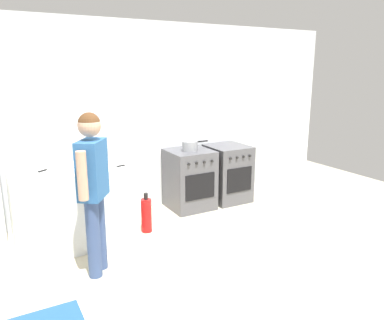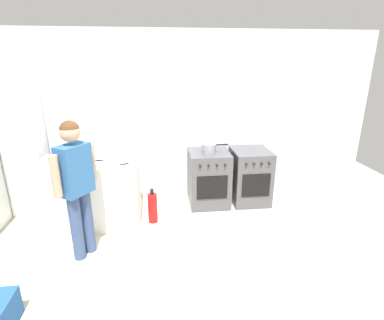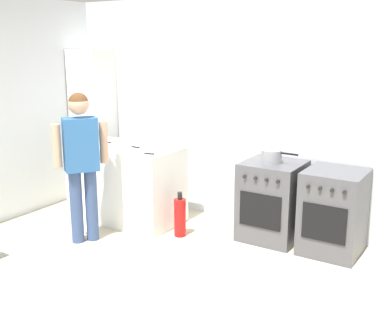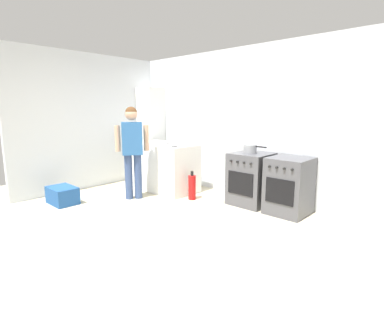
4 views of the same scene
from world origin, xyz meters
The scene contains 11 objects.
ground_plane centered at (0.00, 0.00, 0.00)m, with size 8.00×8.00×0.00m, color beige.
back_wall centered at (0.00, 1.95, 1.30)m, with size 6.00×0.10×2.60m, color silver.
counter_unit centered at (-1.35, 1.20, 0.45)m, with size 1.30×0.70×0.90m, color white.
oven_left centered at (0.35, 1.58, 0.43)m, with size 0.61×0.62×0.85m.
oven_right centered at (1.01, 1.58, 0.43)m, with size 0.57×0.62×0.85m.
pot centered at (0.34, 1.54, 0.92)m, with size 0.40×0.22×0.14m.
knife_carving centered at (-1.29, 1.19, 0.90)m, with size 0.33×0.05×0.01m.
knife_utility centered at (-1.60, 1.25, 0.90)m, with size 0.22×0.16×0.01m.
knife_chef centered at (-0.93, 0.98, 0.90)m, with size 0.30×0.13×0.01m.
person centered at (-1.31, 0.45, 0.94)m, with size 0.36×0.48×1.59m.
fire_extinguisher centered at (-0.52, 1.10, 0.22)m, with size 0.13×0.13×0.50m.
Camera 1 is at (-2.13, -2.95, 1.97)m, focal length 35.00 mm.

